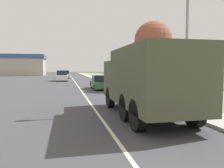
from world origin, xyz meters
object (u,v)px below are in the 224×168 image
military_truck (146,79)px  car_nearest_ahead (101,83)px  car_second_ahead (62,76)px  pickup_truck (182,83)px  car_third_ahead (65,75)px  lamp_post (184,25)px

military_truck → car_nearest_ahead: (0.11, 12.91, -1.00)m
military_truck → car_second_ahead: 28.18m
car_second_ahead → pickup_truck: size_ratio=0.84×
pickup_truck → car_third_ahead: bearing=106.7°
car_nearest_ahead → car_second_ahead: 15.52m
car_nearest_ahead → car_third_ahead: bearing=98.2°
car_nearest_ahead → lamp_post: (2.49, -11.39, 3.71)m
military_truck → car_third_ahead: (-3.43, 37.47, -0.89)m
military_truck → car_third_ahead: bearing=95.2°
car_nearest_ahead → car_third_ahead: car_third_ahead is taller
car_nearest_ahead → car_third_ahead: size_ratio=0.96×
car_second_ahead → car_third_ahead: bearing=87.2°
military_truck → pickup_truck: (5.73, 6.93, -0.73)m
car_nearest_ahead → lamp_post: lamp_post is taller
car_third_ahead → lamp_post: 36.63m
car_nearest_ahead → military_truck: bearing=-90.5°
car_third_ahead → lamp_post: (6.03, -35.95, 3.61)m
car_nearest_ahead → car_second_ahead: bearing=104.9°
military_truck → car_nearest_ahead: military_truck is taller
military_truck → car_third_ahead: 37.63m
pickup_truck → car_second_ahead: bearing=114.6°
car_second_ahead → car_third_ahead: (0.46, 9.56, -0.03)m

